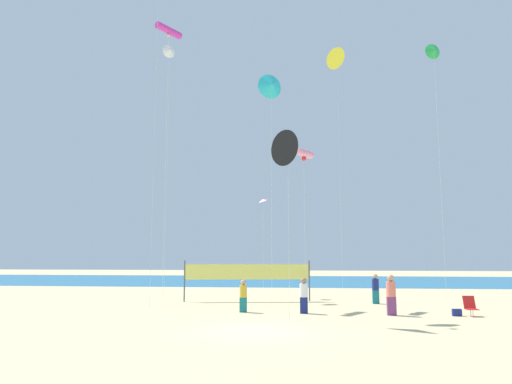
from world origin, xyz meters
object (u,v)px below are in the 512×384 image
(kite_yellow_delta, at_px, (337,59))
(kite_black_delta, at_px, (288,149))
(beachgoer_mustard_shirt, at_px, (243,295))
(kite_white_delta, at_px, (170,51))
(kite_green_delta, at_px, (434,51))
(volleyball_net, at_px, (247,274))
(kite_pink_tube, at_px, (304,154))
(kite_magenta_tube, at_px, (169,31))
(beach_handbag, at_px, (457,313))
(beachgoer_navy_shirt, at_px, (375,288))
(folding_beach_chair, at_px, (470,306))
(beachgoer_coral_shirt, at_px, (391,293))
(beachgoer_white_shirt, at_px, (304,294))
(kite_pink_diamond, at_px, (263,201))
(kite_cyan_delta, at_px, (271,86))

(kite_yellow_delta, bearing_deg, kite_black_delta, -102.88)
(beachgoer_mustard_shirt, height_order, kite_white_delta, kite_white_delta)
(kite_green_delta, relative_size, kite_black_delta, 2.03)
(volleyball_net, xyz_separation_m, kite_yellow_delta, (6.34, 8.41, 16.73))
(kite_pink_tube, bearing_deg, kite_magenta_tube, 166.52)
(beach_handbag, bearing_deg, beachgoer_navy_shirt, 119.74)
(volleyball_net, xyz_separation_m, beach_handbag, (10.21, -5.55, -1.47))
(beachgoer_navy_shirt, xyz_separation_m, folding_beach_chair, (3.46, -4.87, -0.42))
(beachgoer_mustard_shirt, bearing_deg, folding_beach_chair, 162.68)
(folding_beach_chair, distance_m, kite_pink_tube, 11.21)
(volleyball_net, bearing_deg, beachgoer_coral_shirt, -37.26)
(folding_beach_chair, bearing_deg, beachgoer_mustard_shirt, -164.16)
(beachgoer_white_shirt, xyz_separation_m, folding_beach_chair, (7.55, -0.23, -0.43))
(beachgoer_white_shirt, distance_m, folding_beach_chair, 7.56)
(beach_handbag, relative_size, kite_magenta_tube, 0.02)
(volleyball_net, relative_size, kite_pink_tube, 0.87)
(volleyball_net, bearing_deg, kite_white_delta, 150.52)
(beach_handbag, xyz_separation_m, kite_white_delta, (-16.26, 8.97, 17.15))
(beachgoer_white_shirt, relative_size, kite_magenta_tube, 0.10)
(folding_beach_chair, distance_m, kite_yellow_delta, 23.09)
(kite_green_delta, distance_m, kite_pink_diamond, 15.20)
(beachgoer_white_shirt, height_order, kite_white_delta, kite_white_delta)
(beach_handbag, height_order, kite_magenta_tube, kite_magenta_tube)
(folding_beach_chair, distance_m, kite_green_delta, 17.74)
(kite_cyan_delta, bearing_deg, folding_beach_chair, -0.36)
(beachgoer_mustard_shirt, xyz_separation_m, kite_yellow_delta, (5.97, 13.46, 17.53))
(kite_green_delta, bearing_deg, kite_cyan_delta, -142.41)
(kite_green_delta, xyz_separation_m, kite_black_delta, (-9.55, -10.27, -8.75))
(folding_beach_chair, xyz_separation_m, kite_cyan_delta, (-9.06, 0.06, 10.75))
(beachgoer_mustard_shirt, distance_m, volleyball_net, 5.13)
(kite_green_delta, height_order, kite_black_delta, kite_green_delta)
(beachgoer_navy_shirt, xyz_separation_m, beachgoer_coral_shirt, (-0.07, -4.96, 0.10))
(folding_beach_chair, height_order, kite_magenta_tube, kite_magenta_tube)
(kite_white_delta, distance_m, kite_cyan_delta, 13.29)
(beachgoer_navy_shirt, bearing_deg, kite_pink_tube, -57.50)
(volleyball_net, distance_m, kite_white_delta, 17.15)
(kite_pink_tube, relative_size, kite_magenta_tube, 0.50)
(folding_beach_chair, relative_size, beach_handbag, 2.22)
(beachgoer_coral_shirt, height_order, kite_magenta_tube, kite_magenta_tube)
(kite_pink_diamond, height_order, kite_magenta_tube, kite_magenta_tube)
(beachgoer_mustard_shirt, relative_size, kite_black_delta, 0.19)
(beachgoer_navy_shirt, relative_size, kite_white_delta, 0.09)
(beachgoer_navy_shirt, height_order, kite_white_delta, kite_white_delta)
(beachgoer_coral_shirt, xyz_separation_m, folding_beach_chair, (3.53, 0.08, -0.52))
(beach_handbag, bearing_deg, kite_black_delta, -164.38)
(kite_black_delta, height_order, kite_magenta_tube, kite_magenta_tube)
(kite_pink_diamond, relative_size, kite_cyan_delta, 0.55)
(beachgoer_white_shirt, bearing_deg, kite_yellow_delta, 164.92)
(volleyball_net, height_order, kite_green_delta, kite_green_delta)
(kite_magenta_tube, bearing_deg, kite_pink_diamond, 32.19)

